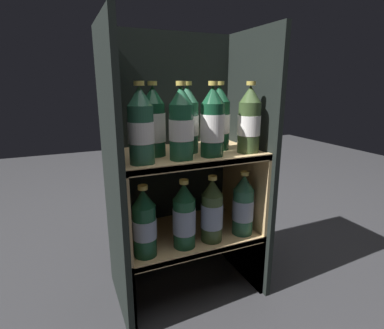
% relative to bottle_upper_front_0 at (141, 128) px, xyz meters
% --- Properties ---
extents(ground_plane, '(6.00, 6.00, 0.00)m').
position_rel_bottle_upper_front_0_xyz_m(ground_plane, '(0.19, -0.07, -0.69)').
color(ground_plane, '#2D2D30').
extents(fridge_back_wall, '(0.56, 0.02, 1.01)m').
position_rel_bottle_upper_front_0_xyz_m(fridge_back_wall, '(0.19, 0.27, -0.18)').
color(fridge_back_wall, black).
rests_on(fridge_back_wall, ground_plane).
extents(fridge_side_left, '(0.02, 0.37, 1.01)m').
position_rel_bottle_upper_front_0_xyz_m(fridge_side_left, '(-0.08, 0.10, -0.18)').
color(fridge_side_left, black).
rests_on(fridge_side_left, ground_plane).
extents(fridge_side_right, '(0.02, 0.37, 1.01)m').
position_rel_bottle_upper_front_0_xyz_m(fridge_side_right, '(0.46, 0.10, -0.18)').
color(fridge_side_right, black).
rests_on(fridge_side_right, ground_plane).
extents(shelf_lower, '(0.52, 0.33, 0.26)m').
position_rel_bottle_upper_front_0_xyz_m(shelf_lower, '(0.19, 0.09, -0.49)').
color(shelf_lower, tan).
rests_on(shelf_lower, ground_plane).
extents(shelf_upper, '(0.52, 0.33, 0.58)m').
position_rel_bottle_upper_front_0_xyz_m(shelf_upper, '(0.19, 0.09, -0.28)').
color(shelf_upper, tan).
rests_on(shelf_upper, ground_plane).
extents(bottle_upper_front_0, '(0.08, 0.08, 0.25)m').
position_rel_bottle_upper_front_0_xyz_m(bottle_upper_front_0, '(0.00, 0.00, 0.00)').
color(bottle_upper_front_0, '#285B42').
rests_on(bottle_upper_front_0, shelf_upper).
extents(bottle_upper_front_1, '(0.08, 0.08, 0.25)m').
position_rel_bottle_upper_front_0_xyz_m(bottle_upper_front_1, '(0.13, 0.00, -0.00)').
color(bottle_upper_front_1, '#1E5638').
rests_on(bottle_upper_front_1, shelf_upper).
extents(bottle_upper_front_2, '(0.08, 0.08, 0.25)m').
position_rel_bottle_upper_front_0_xyz_m(bottle_upper_front_2, '(0.25, 0.00, -0.00)').
color(bottle_upper_front_2, '#144228').
rests_on(bottle_upper_front_2, shelf_upper).
extents(bottle_upper_front_3, '(0.08, 0.08, 0.25)m').
position_rel_bottle_upper_front_0_xyz_m(bottle_upper_front_3, '(0.39, 0.00, -0.00)').
color(bottle_upper_front_3, '#384C28').
rests_on(bottle_upper_front_3, shelf_upper).
extents(bottle_upper_back_0, '(0.08, 0.08, 0.25)m').
position_rel_bottle_upper_front_0_xyz_m(bottle_upper_back_0, '(0.07, 0.09, -0.00)').
color(bottle_upper_back_0, '#144228').
rests_on(bottle_upper_back_0, shelf_upper).
extents(bottle_upper_back_1, '(0.08, 0.08, 0.25)m').
position_rel_bottle_upper_front_0_xyz_m(bottle_upper_back_1, '(0.19, 0.09, -0.00)').
color(bottle_upper_back_1, '#285B42').
rests_on(bottle_upper_back_1, shelf_upper).
extents(bottle_upper_back_2, '(0.08, 0.08, 0.25)m').
position_rel_bottle_upper_front_0_xyz_m(bottle_upper_back_2, '(0.32, 0.09, -0.00)').
color(bottle_upper_back_2, '#144228').
rests_on(bottle_upper_back_2, shelf_upper).
extents(bottle_lower_front_0, '(0.08, 0.08, 0.25)m').
position_rel_bottle_upper_front_0_xyz_m(bottle_lower_front_0, '(-0.00, -0.00, -0.32)').
color(bottle_lower_front_0, '#144228').
rests_on(bottle_lower_front_0, shelf_lower).
extents(bottle_lower_front_1, '(0.08, 0.08, 0.25)m').
position_rel_bottle_upper_front_0_xyz_m(bottle_lower_front_1, '(0.14, -0.00, -0.32)').
color(bottle_lower_front_1, '#194C2D').
rests_on(bottle_lower_front_1, shelf_lower).
extents(bottle_lower_front_2, '(0.08, 0.08, 0.25)m').
position_rel_bottle_upper_front_0_xyz_m(bottle_lower_front_2, '(0.25, 0.00, -0.32)').
color(bottle_lower_front_2, '#384C28').
rests_on(bottle_lower_front_2, shelf_lower).
extents(bottle_lower_front_3, '(0.08, 0.08, 0.25)m').
position_rel_bottle_upper_front_0_xyz_m(bottle_lower_front_3, '(0.38, 0.00, -0.32)').
color(bottle_lower_front_3, '#285B42').
rests_on(bottle_lower_front_3, shelf_lower).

